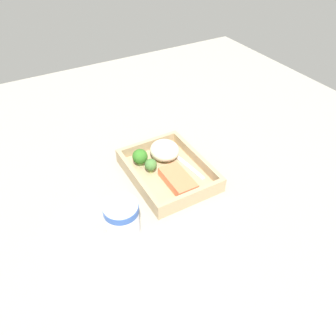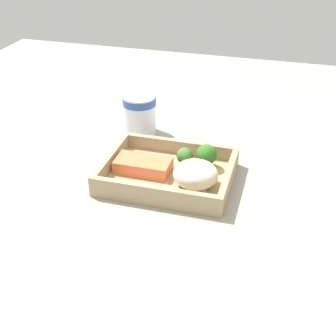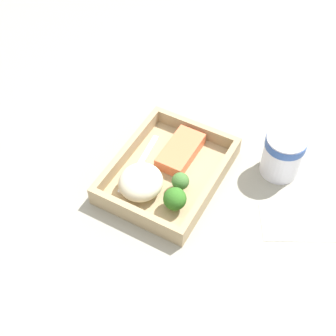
{
  "view_description": "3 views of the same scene",
  "coord_description": "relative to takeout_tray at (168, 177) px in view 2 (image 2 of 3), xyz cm",
  "views": [
    {
      "loc": [
        -57.22,
        32.48,
        59.28
      ],
      "look_at": [
        0.0,
        0.0,
        2.7
      ],
      "focal_mm": 35.0,
      "sensor_mm": 36.0,
      "label": 1
    },
    {
      "loc": [
        21.26,
        -74.98,
        50.07
      ],
      "look_at": [
        0.0,
        0.0,
        2.7
      ],
      "focal_mm": 50.0,
      "sensor_mm": 36.0,
      "label": 2
    },
    {
      "loc": [
        49.52,
        27.22,
        71.06
      ],
      "look_at": [
        0.0,
        0.0,
        2.7
      ],
      "focal_mm": 50.0,
      "sensor_mm": 36.0,
      "label": 3
    }
  ],
  "objects": [
    {
      "name": "salmon_fillet",
      "position": [
        -5.13,
        0.04,
        1.86
      ],
      "size": [
        10.96,
        5.76,
        2.52
      ],
      "primitive_type": "cube",
      "rotation": [
        0.0,
        0.0,
        -0.01
      ],
      "color": "#F77449",
      "rests_on": "takeout_tray"
    },
    {
      "name": "takeout_tray",
      "position": [
        0.0,
        0.0,
        0.0
      ],
      "size": [
        25.01,
        19.39,
        1.2
      ],
      "primitive_type": "cube",
      "color": "tan",
      "rests_on": "ground_plane"
    },
    {
      "name": "receipt_slip",
      "position": [
        -2.46,
        26.37,
        -0.48
      ],
      "size": [
        13.95,
        16.88,
        0.24
      ],
      "primitive_type": "cube",
      "rotation": [
        0.0,
        0.0,
        0.49
      ],
      "color": "white",
      "rests_on": "ground_plane"
    },
    {
      "name": "ground_plane",
      "position": [
        0.0,
        0.0,
        -1.6
      ],
      "size": [
        160.0,
        160.0,
        2.0
      ],
      "primitive_type": "cube",
      "color": "gray"
    },
    {
      "name": "paper_cup",
      "position": [
        -11.94,
        18.18,
        4.53
      ],
      "size": [
        7.66,
        7.66,
        9.19
      ],
      "color": "white",
      "rests_on": "ground_plane"
    },
    {
      "name": "fork",
      "position": [
        1.81,
        -5.64,
        0.82
      ],
      "size": [
        15.89,
        3.42,
        0.44
      ],
      "color": "silver",
      "rests_on": "takeout_tray"
    },
    {
      "name": "broccoli_floret_2",
      "position": [
        6.55,
        4.98,
        3.3
      ],
      "size": [
        4.2,
        4.2,
        4.91
      ],
      "color": "#80A75F",
      "rests_on": "takeout_tray"
    },
    {
      "name": "broccoli_floret_1",
      "position": [
        2.36,
        3.89,
        2.99
      ],
      "size": [
        3.29,
        3.29,
        4.15
      ],
      "color": "#819850",
      "rests_on": "takeout_tray"
    },
    {
      "name": "tray_rim",
      "position": [
        0.0,
        0.0,
        2.06
      ],
      "size": [
        25.01,
        19.39,
        2.93
      ],
      "color": "tan",
      "rests_on": "takeout_tray"
    },
    {
      "name": "mashed_potatoes",
      "position": [
        6.04,
        -2.35,
        3.1
      ],
      "size": [
        8.52,
        8.12,
        5.0
      ],
      "primitive_type": "ellipsoid",
      "color": "beige",
      "rests_on": "takeout_tray"
    }
  ]
}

